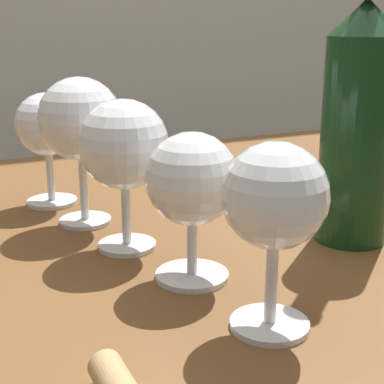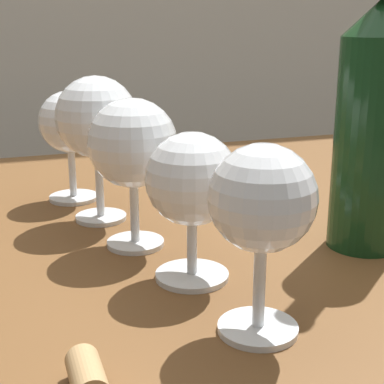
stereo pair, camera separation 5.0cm
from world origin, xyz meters
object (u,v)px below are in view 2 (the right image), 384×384
(cork, at_px, (87,377))
(wine_glass_white, at_px, (96,119))
(wine_bottle, at_px, (373,120))
(wine_glass_cabernet, at_px, (69,124))
(wine_glass_port, at_px, (133,147))
(wine_glass_pinot, at_px, (192,182))
(wine_glass_merlot, at_px, (262,203))

(cork, bearing_deg, wine_glass_white, 78.03)
(wine_glass_white, distance_m, wine_bottle, 0.29)
(wine_glass_cabernet, bearing_deg, wine_bottle, -44.86)
(wine_glass_port, bearing_deg, wine_glass_pinot, -72.71)
(wine_glass_merlot, bearing_deg, wine_glass_white, 102.43)
(wine_glass_merlot, xyz_separation_m, wine_bottle, (0.17, 0.12, 0.03))
(wine_glass_merlot, bearing_deg, cork, -166.11)
(wine_glass_port, height_order, wine_bottle, wine_bottle)
(wine_bottle, xyz_separation_m, cork, (-0.30, -0.15, -0.12))
(wine_glass_pinot, relative_size, wine_glass_cabernet, 0.96)
(wine_glass_merlot, height_order, wine_bottle, wine_bottle)
(wine_glass_merlot, distance_m, wine_bottle, 0.21)
(wine_glass_merlot, distance_m, wine_glass_white, 0.29)
(wine_glass_pinot, distance_m, wine_glass_port, 0.10)
(wine_bottle, bearing_deg, wine_glass_white, 144.93)
(wine_glass_merlot, distance_m, wine_glass_cabernet, 0.38)
(wine_glass_pinot, relative_size, wine_glass_white, 0.81)
(wine_glass_merlot, relative_size, wine_glass_cabernet, 1.03)
(wine_glass_merlot, relative_size, wine_glass_pinot, 1.07)
(wine_glass_cabernet, bearing_deg, wine_glass_pinot, -76.36)
(wine_glass_merlot, relative_size, wine_glass_port, 0.95)
(cork, bearing_deg, wine_glass_cabernet, 83.12)
(wine_glass_pinot, bearing_deg, cork, -130.34)
(wine_glass_merlot, bearing_deg, wine_glass_port, 102.87)
(wine_bottle, bearing_deg, wine_glass_cabernet, 135.14)
(wine_glass_merlot, height_order, wine_glass_port, wine_glass_port)
(wine_glass_white, relative_size, cork, 3.89)
(wine_glass_port, height_order, wine_glass_white, wine_glass_white)
(wine_bottle, height_order, cork, wine_bottle)
(wine_glass_cabernet, bearing_deg, wine_glass_white, -78.07)
(wine_bottle, bearing_deg, wine_glass_merlot, -145.22)
(wine_glass_merlot, xyz_separation_m, cork, (-0.13, -0.03, -0.09))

